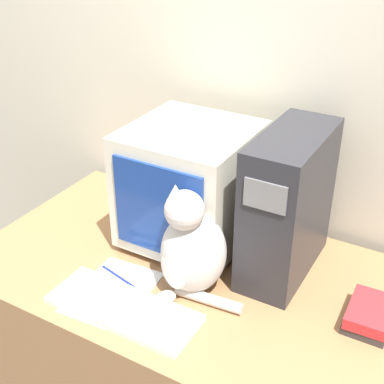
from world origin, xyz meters
The scene contains 9 objects.
wall_back centered at (0.00, 0.89, 1.25)m, with size 7.00×0.05×2.50m.
desk centered at (0.00, 0.41, 0.38)m, with size 1.44×0.82×0.76m.
crt_monitor centered at (-0.09, 0.57, 0.98)m, with size 0.39×0.40×0.42m.
computer_tower centered at (0.25, 0.58, 1.00)m, with size 0.18×0.40×0.47m.
keyboard centered at (-0.07, 0.14, 0.77)m, with size 0.46×0.18×0.02m.
cat centered at (0.05, 0.33, 0.91)m, with size 0.31×0.28×0.36m.
book_stack centered at (0.57, 0.46, 0.79)m, with size 0.12×0.18×0.06m.
pen centered at (-0.18, 0.26, 0.77)m, with size 0.15×0.05×0.01m.
paper_sheet centered at (-0.15, 0.20, 0.76)m, with size 0.23×0.31×0.00m.
Camera 1 is at (0.70, -0.80, 1.85)m, focal length 50.00 mm.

